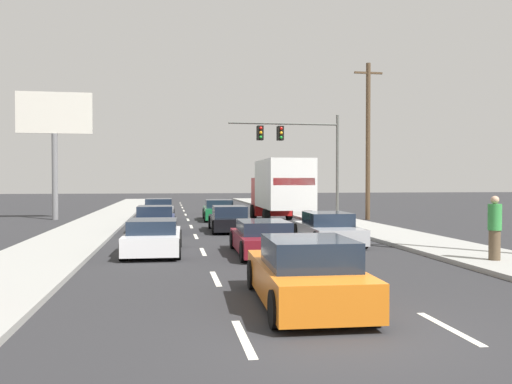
% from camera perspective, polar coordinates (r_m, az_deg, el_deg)
% --- Properties ---
extents(ground_plane, '(140.00, 140.00, 0.00)m').
position_cam_1_polar(ground_plane, '(33.35, -4.43, -2.95)').
color(ground_plane, '#2B2B2D').
extents(sidewalk_right, '(3.01, 80.00, 0.14)m').
position_cam_1_polar(sidewalk_right, '(29.82, 9.47, -3.32)').
color(sidewalk_right, '#9E9E99').
rests_on(sidewalk_right, ground_plane).
extents(sidewalk_left, '(3.01, 80.00, 0.14)m').
position_cam_1_polar(sidewalk_left, '(28.51, -17.24, -3.56)').
color(sidewalk_left, '#9E9E99').
rests_on(sidewalk_left, ground_plane).
extents(lane_markings, '(3.54, 57.00, 0.01)m').
position_cam_1_polar(lane_markings, '(30.71, -4.01, -3.30)').
color(lane_markings, silver).
rests_on(lane_markings, ground_plane).
extents(car_gray, '(1.87, 4.69, 1.36)m').
position_cam_1_polar(car_gray, '(32.03, -10.42, -2.05)').
color(car_gray, slate).
rests_on(car_gray, ground_plane).
extents(car_navy, '(1.94, 4.44, 1.25)m').
position_cam_1_polar(car_navy, '(25.19, -10.82, -3.03)').
color(car_navy, '#141E4C').
rests_on(car_navy, ground_plane).
extents(car_white, '(1.94, 4.23, 1.15)m').
position_cam_1_polar(car_white, '(17.91, -11.02, -4.84)').
color(car_white, white).
rests_on(car_white, ground_plane).
extents(car_green, '(2.02, 4.45, 1.26)m').
position_cam_1_polar(car_green, '(32.54, -4.02, -2.03)').
color(car_green, '#196B38').
rests_on(car_green, ground_plane).
extents(car_black, '(1.93, 4.18, 1.21)m').
position_cam_1_polar(car_black, '(25.39, -2.88, -2.99)').
color(car_black, black).
rests_on(car_black, ground_plane).
extents(car_maroon, '(1.94, 4.28, 1.11)m').
position_cam_1_polar(car_maroon, '(17.38, 0.79, -5.03)').
color(car_maroon, maroon).
rests_on(car_maroon, ground_plane).
extents(car_orange, '(2.00, 4.38, 1.34)m').
position_cam_1_polar(car_orange, '(10.40, 5.37, -8.84)').
color(car_orange, orange).
rests_on(car_orange, ground_plane).
extents(box_truck, '(2.67, 7.81, 3.55)m').
position_cam_1_polar(box_truck, '(29.62, 2.62, 0.46)').
color(box_truck, white).
rests_on(box_truck, ground_plane).
extents(car_silver, '(2.08, 4.69, 1.19)m').
position_cam_1_polar(car_silver, '(20.67, 7.74, -3.99)').
color(car_silver, '#B7BABF').
rests_on(car_silver, ground_plane).
extents(traffic_signal_mast, '(7.59, 0.69, 6.90)m').
position_cam_1_polar(traffic_signal_mast, '(35.78, 4.06, 5.43)').
color(traffic_signal_mast, '#595B56').
rests_on(traffic_signal_mast, ground_plane).
extents(utility_pole_mid, '(1.80, 0.28, 9.68)m').
position_cam_1_polar(utility_pole_mid, '(33.56, 11.99, 5.57)').
color(utility_pole_mid, brown).
rests_on(utility_pole_mid, ground_plane).
extents(roadside_billboard, '(4.53, 0.36, 7.91)m').
position_cam_1_polar(roadside_billboard, '(35.19, -20.90, 6.52)').
color(roadside_billboard, slate).
rests_on(roadside_billboard, ground_plane).
extents(pedestrian_mid_block, '(0.38, 0.38, 1.85)m').
position_cam_1_polar(pedestrian_mid_block, '(16.67, 24.34, -3.54)').
color(pedestrian_mid_block, brown).
rests_on(pedestrian_mid_block, sidewalk_right).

